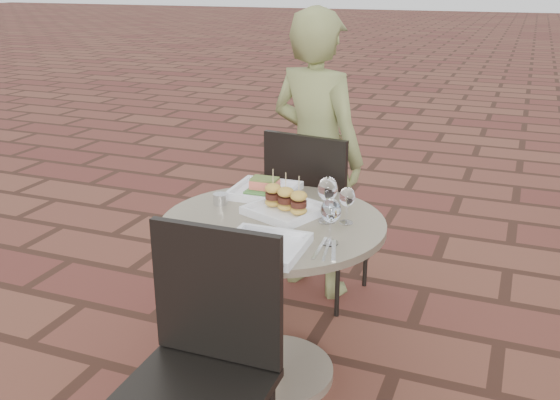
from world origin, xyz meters
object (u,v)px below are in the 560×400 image
at_px(plate_salmon, 265,190).
at_px(plate_sliders, 286,204).
at_px(chair_near, 203,352).
at_px(cafe_table, 273,276).
at_px(diner, 316,156).
at_px(chair_far, 313,204).
at_px(plate_tuna, 264,246).

height_order(plate_salmon, plate_sliders, plate_sliders).
bearing_deg(chair_near, cafe_table, 92.92).
xyz_separation_m(diner, plate_sliders, (0.13, -0.77, 0.01)).
bearing_deg(chair_far, diner, -67.35).
relative_size(chair_far, plate_salmon, 3.27).
height_order(cafe_table, chair_near, chair_near).
bearing_deg(cafe_table, diner, 97.06).
relative_size(chair_near, plate_sliders, 2.67).
height_order(cafe_table, chair_far, chair_far).
bearing_deg(plate_tuna, chair_near, -94.72).
xyz_separation_m(plate_sliders, plate_tuna, (0.06, -0.37, -0.02)).
bearing_deg(plate_tuna, cafe_table, 105.66).
relative_size(plate_sliders, plate_tuna, 1.20).
bearing_deg(plate_sliders, chair_near, -88.05).
bearing_deg(cafe_table, chair_far, 95.25).
bearing_deg(chair_near, plate_salmon, 100.83).
distance_m(chair_far, plate_tuna, 1.01).
relative_size(diner, plate_salmon, 5.33).
relative_size(chair_far, plate_sliders, 2.67).
bearing_deg(diner, chair_near, 113.42).
xyz_separation_m(chair_far, diner, (-0.04, 0.16, 0.21)).
height_order(cafe_table, diner, diner).
height_order(chair_far, plate_salmon, chair_far).
bearing_deg(chair_far, chair_near, 102.18).
bearing_deg(plate_sliders, diner, 99.24).
xyz_separation_m(chair_near, diner, (-0.15, 1.55, 0.21)).
bearing_deg(chair_far, plate_salmon, 85.91).
bearing_deg(plate_sliders, cafe_table, -101.50).
relative_size(chair_far, diner, 0.61).
height_order(cafe_table, plate_salmon, plate_salmon).
relative_size(chair_near, diner, 0.61).
height_order(plate_sliders, plate_tuna, plate_sliders).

